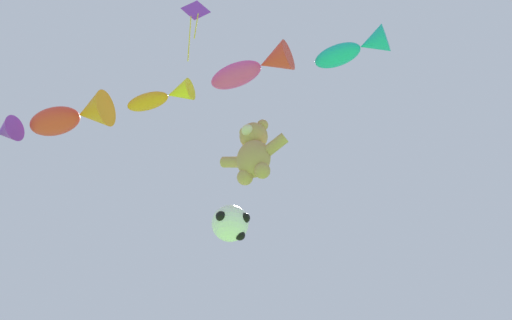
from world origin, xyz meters
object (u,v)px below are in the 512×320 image
fish_kite_crimson (74,116)px  teddy_bear_kite (253,151)px  fish_kite_magenta (255,68)px  diamond_kite (195,16)px  fish_kite_teal (355,49)px  fish_kite_tangerine (163,97)px  soccer_ball_kite (231,223)px

fish_kite_crimson → teddy_bear_kite: bearing=26.4°
fish_kite_magenta → diamond_kite: size_ratio=0.83×
fish_kite_magenta → diamond_kite: bearing=-152.0°
fish_kite_teal → fish_kite_tangerine: bearing=-166.0°
fish_kite_crimson → diamond_kite: diamond_kite is taller
fish_kite_teal → teddy_bear_kite: bearing=171.2°
soccer_ball_kite → fish_kite_tangerine: size_ratio=0.52×
teddy_bear_kite → soccer_ball_kite: bearing=160.9°
diamond_kite → fish_kite_tangerine: bearing=173.6°
fish_kite_magenta → fish_kite_tangerine: size_ratio=1.21×
fish_kite_magenta → fish_kite_crimson: (-5.28, -1.30, -0.32)m
teddy_bear_kite → fish_kite_magenta: bearing=-58.4°
teddy_bear_kite → fish_kite_crimson: bearing=-153.6°
fish_kite_crimson → fish_kite_teal: bearing=12.7°
soccer_ball_kite → fish_kite_tangerine: (-0.99, -2.07, 3.30)m
fish_kite_teal → fish_kite_tangerine: size_ratio=0.99×
teddy_bear_kite → diamond_kite: size_ratio=0.71×
fish_kite_teal → diamond_kite: size_ratio=0.68×
fish_kite_magenta → teddy_bear_kite: bearing=121.6°
soccer_ball_kite → fish_kite_teal: fish_kite_teal is taller
fish_kite_crimson → fish_kite_tangerine: bearing=10.4°
fish_kite_magenta → diamond_kite: 3.22m
teddy_bear_kite → diamond_kite: (-1.00, -1.88, 4.67)m
fish_kite_crimson → diamond_kite: 4.72m
diamond_kite → soccer_ball_kite: bearing=85.2°
soccer_ball_kite → fish_kite_crimson: fish_kite_crimson is taller
soccer_ball_kite → fish_kite_crimson: (-3.83, -2.59, 3.57)m
fish_kite_teal → fish_kite_magenta: fish_kite_magenta is taller
fish_kite_teal → fish_kite_magenta: bearing=-169.4°
fish_kite_teal → fish_kite_crimson: 8.15m
teddy_bear_kite → fish_kite_teal: bearing=-8.8°
fish_kite_magenta → soccer_ball_kite: bearing=138.0°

